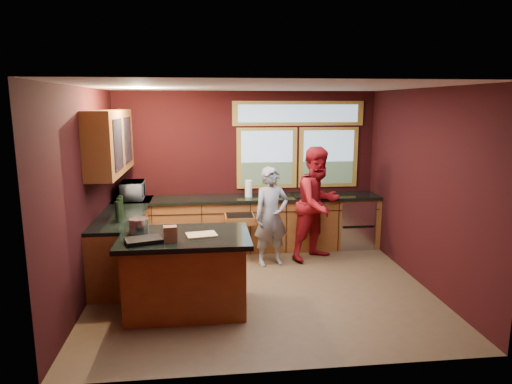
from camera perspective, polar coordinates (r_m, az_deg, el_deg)
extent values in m
plane|color=brown|center=(6.41, 0.61, -11.84)|extent=(4.50, 4.50, 0.00)
cube|color=black|center=(7.98, -1.14, 2.80)|extent=(4.50, 0.02, 2.70)
cube|color=black|center=(4.10, 4.12, -5.22)|extent=(4.50, 0.02, 2.70)
cube|color=black|center=(6.16, -20.60, -0.37)|extent=(0.02, 4.00, 2.70)
cube|color=black|center=(6.68, 20.18, 0.49)|extent=(0.02, 4.00, 2.70)
cube|color=silver|center=(5.91, 0.67, 13.04)|extent=(4.50, 4.00, 0.02)
cube|color=#849FB8|center=(7.98, 1.38, 4.25)|extent=(1.06, 0.02, 1.06)
cube|color=#849FB8|center=(8.20, 9.03, 4.30)|extent=(1.06, 0.02, 1.06)
cube|color=olive|center=(8.02, 5.36, 9.76)|extent=(2.30, 0.02, 0.42)
cube|color=brown|center=(6.87, -17.78, 5.98)|extent=(0.36, 1.80, 0.90)
cube|color=brown|center=(7.87, -0.91, -4.08)|extent=(4.50, 0.60, 0.88)
cube|color=black|center=(7.75, -0.91, -0.78)|extent=(4.50, 0.64, 0.05)
cube|color=#B7B7BC|center=(8.24, 12.05, -3.75)|extent=(0.60, 0.58, 0.85)
cube|color=black|center=(7.91, 7.07, -0.63)|extent=(0.66, 0.46, 0.05)
cube|color=brown|center=(7.13, -16.11, -6.16)|extent=(0.60, 2.30, 0.88)
cube|color=black|center=(7.00, -16.23, -2.52)|extent=(0.64, 2.30, 0.05)
cube|color=brown|center=(5.71, -8.75, -10.20)|extent=(1.40, 0.90, 0.88)
cube|color=black|center=(5.55, -8.89, -5.62)|extent=(1.55, 1.05, 0.06)
imported|color=slate|center=(7.05, 1.93, -3.10)|extent=(0.64, 0.50, 1.54)
imported|color=maroon|center=(7.36, 7.74, -1.45)|extent=(1.12, 1.05, 1.83)
imported|color=#999999|center=(7.79, -15.13, 0.19)|extent=(0.40, 0.56, 0.30)
imported|color=#999999|center=(7.82, 2.03, 0.77)|extent=(0.30, 0.26, 0.34)
cylinder|color=white|center=(7.73, -0.94, 0.43)|extent=(0.12, 0.12, 0.28)
cube|color=tan|center=(5.49, -6.83, -5.33)|extent=(0.39, 0.31, 0.02)
cylinder|color=#AEADB2|center=(5.71, -14.40, -4.11)|extent=(0.24, 0.24, 0.18)
cube|color=brown|center=(5.29, -10.67, -5.18)|extent=(0.16, 0.14, 0.18)
cube|color=black|center=(5.34, -13.87, -5.89)|extent=(0.47, 0.39, 0.05)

